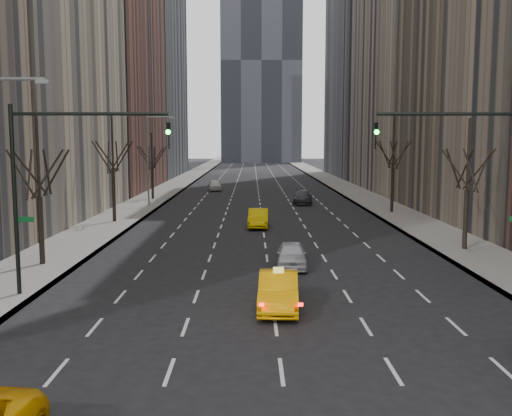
{
  "coord_description": "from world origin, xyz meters",
  "views": [
    {
      "loc": [
        -0.86,
        -11.83,
        6.66
      ],
      "look_at": [
        -0.66,
        14.77,
        3.5
      ],
      "focal_mm": 40.0,
      "sensor_mm": 36.0,
      "label": 1
    }
  ],
  "objects": [
    {
      "name": "sidewalk_left",
      "position": [
        -12.25,
        70.0,
        0.07
      ],
      "size": [
        4.5,
        320.0,
        0.15
      ],
      "primitive_type": "cube",
      "color": "slate",
      "rests_on": "ground"
    },
    {
      "name": "sidewalk_right",
      "position": [
        12.25,
        70.0,
        0.07
      ],
      "size": [
        4.5,
        320.0,
        0.15
      ],
      "primitive_type": "cube",
      "color": "slate",
      "rests_on": "ground"
    },
    {
      "name": "bld_left_far",
      "position": [
        -21.5,
        66.0,
        22.0
      ],
      "size": [
        14.0,
        28.0,
        44.0
      ],
      "primitive_type": "cube",
      "color": "brown",
      "rests_on": "ground"
    },
    {
      "name": "bld_left_deep",
      "position": [
        -21.5,
        96.0,
        30.0
      ],
      "size": [
        14.0,
        30.0,
        60.0
      ],
      "primitive_type": "cube",
      "color": "slate",
      "rests_on": "ground"
    },
    {
      "name": "bld_right_deep",
      "position": [
        21.5,
        95.0,
        29.0
      ],
      "size": [
        14.0,
        30.0,
        58.0
      ],
      "primitive_type": "cube",
      "color": "slate",
      "rests_on": "ground"
    },
    {
      "name": "tree_lw_b",
      "position": [
        -12.0,
        18.0,
        3.72
      ],
      "size": [
        3.36,
        3.5,
        7.82
      ],
      "color": "black",
      "rests_on": "ground"
    },
    {
      "name": "tree_lw_c",
      "position": [
        -12.0,
        34.0,
        4.04
      ],
      "size": [
        3.36,
        3.5,
        8.74
      ],
      "color": "black",
      "rests_on": "ground"
    },
    {
      "name": "tree_lw_d",
      "position": [
        -12.0,
        52.0,
        3.56
      ],
      "size": [
        3.36,
        3.5,
        7.36
      ],
      "color": "black",
      "rests_on": "ground"
    },
    {
      "name": "tree_rw_b",
      "position": [
        12.0,
        22.0,
        3.72
      ],
      "size": [
        3.36,
        3.5,
        7.82
      ],
      "color": "black",
      "rests_on": "ground"
    },
    {
      "name": "tree_rw_c",
      "position": [
        12.0,
        40.0,
        4.04
      ],
      "size": [
        3.36,
        3.5,
        8.74
      ],
      "color": "black",
      "rests_on": "ground"
    },
    {
      "name": "traffic_mast_left",
      "position": [
        -9.11,
        12.0,
        5.49
      ],
      "size": [
        6.69,
        0.39,
        8.0
      ],
      "color": "black",
      "rests_on": "ground"
    },
    {
      "name": "traffic_mast_right",
      "position": [
        9.11,
        12.0,
        5.49
      ],
      "size": [
        6.69,
        0.39,
        8.0
      ],
      "color": "black",
      "rests_on": "ground"
    },
    {
      "name": "streetlight_far",
      "position": [
        -10.84,
        45.0,
        5.62
      ],
      "size": [
        2.83,
        0.22,
        9.0
      ],
      "color": "slate",
      "rests_on": "ground"
    },
    {
      "name": "taxi_sedan",
      "position": [
        0.19,
        10.24,
        0.73
      ],
      "size": [
        1.76,
        4.48,
        1.45
      ],
      "primitive_type": "imported",
      "rotation": [
        0.0,
        0.0,
        -0.05
      ],
      "color": "#FFAA05",
      "rests_on": "ground"
    },
    {
      "name": "silver_sedan_ahead",
      "position": [
        1.24,
        17.7,
        0.66
      ],
      "size": [
        1.74,
        3.94,
        1.32
      ],
      "primitive_type": "imported",
      "rotation": [
        0.0,
        0.0,
        -0.05
      ],
      "color": "#B0B2B8",
      "rests_on": "ground"
    },
    {
      "name": "far_taxi",
      "position": [
        -0.36,
        31.71,
        0.71
      ],
      "size": [
        1.64,
        4.35,
        1.42
      ],
      "primitive_type": "imported",
      "rotation": [
        0.0,
        0.0,
        -0.03
      ],
      "color": "#ECC204",
      "rests_on": "ground"
    },
    {
      "name": "far_suv_grey",
      "position": [
        4.52,
        48.1,
        0.71
      ],
      "size": [
        2.42,
        5.03,
        1.41
      ],
      "primitive_type": "imported",
      "rotation": [
        0.0,
        0.0,
        -0.09
      ],
      "color": "#333238",
      "rests_on": "ground"
    },
    {
      "name": "far_car_white",
      "position": [
        -5.81,
        64.25,
        0.71
      ],
      "size": [
        2.16,
        4.36,
        1.43
      ],
      "primitive_type": "imported",
      "rotation": [
        0.0,
        0.0,
        0.11
      ],
      "color": "white",
      "rests_on": "ground"
    }
  ]
}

